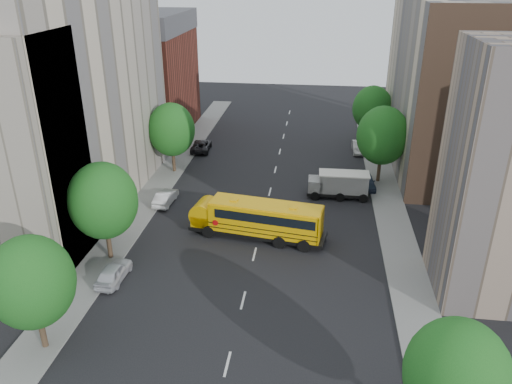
% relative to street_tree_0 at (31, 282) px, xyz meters
% --- Properties ---
extents(ground, '(120.00, 120.00, 0.00)m').
position_rel_street_tree_0_xyz_m(ground, '(11.00, 14.00, -4.64)').
color(ground, black).
rests_on(ground, ground).
extents(sidewalk_left, '(3.00, 80.00, 0.12)m').
position_rel_street_tree_0_xyz_m(sidewalk_left, '(-0.50, 19.00, -4.58)').
color(sidewalk_left, slate).
rests_on(sidewalk_left, ground).
extents(sidewalk_right, '(3.00, 80.00, 0.12)m').
position_rel_street_tree_0_xyz_m(sidewalk_right, '(22.50, 19.00, -4.58)').
color(sidewalk_right, slate).
rests_on(sidewalk_right, ground).
extents(lane_markings, '(0.15, 64.00, 0.01)m').
position_rel_street_tree_0_xyz_m(lane_markings, '(11.00, 24.00, -4.64)').
color(lane_markings, silver).
rests_on(lane_markings, ground).
extents(building_left_cream, '(10.00, 26.00, 20.00)m').
position_rel_street_tree_0_xyz_m(building_left_cream, '(-7.00, 20.00, 5.36)').
color(building_left_cream, beige).
rests_on(building_left_cream, ground).
extents(building_left_redbrick, '(10.00, 15.00, 13.00)m').
position_rel_street_tree_0_xyz_m(building_left_redbrick, '(-7.00, 42.00, 1.86)').
color(building_left_redbrick, maroon).
rests_on(building_left_redbrick, ground).
extents(building_left_near, '(10.00, 7.00, 17.00)m').
position_rel_street_tree_0_xyz_m(building_left_near, '(-7.00, 9.50, 3.86)').
color(building_left_near, beige).
rests_on(building_left_near, ground).
extents(building_right_far, '(10.00, 22.00, 18.00)m').
position_rel_street_tree_0_xyz_m(building_right_far, '(29.00, 34.00, 4.36)').
color(building_right_far, beige).
rests_on(building_right_far, ground).
extents(building_right_sidewall, '(10.10, 0.30, 18.00)m').
position_rel_street_tree_0_xyz_m(building_right_sidewall, '(29.00, 23.00, 4.36)').
color(building_right_sidewall, brown).
rests_on(building_right_sidewall, ground).
extents(street_tree_0, '(4.80, 4.80, 7.41)m').
position_rel_street_tree_0_xyz_m(street_tree_0, '(0.00, 0.00, 0.00)').
color(street_tree_0, '#38281C').
rests_on(street_tree_0, ground).
extents(street_tree_1, '(5.12, 5.12, 7.90)m').
position_rel_street_tree_0_xyz_m(street_tree_1, '(0.00, 10.00, 0.31)').
color(street_tree_1, '#38281C').
rests_on(street_tree_1, ground).
extents(street_tree_2, '(4.99, 4.99, 7.71)m').
position_rel_street_tree_0_xyz_m(street_tree_2, '(0.00, 28.00, 0.19)').
color(street_tree_2, '#38281C').
rests_on(street_tree_2, ground).
extents(street_tree_3, '(4.61, 4.61, 7.11)m').
position_rel_street_tree_0_xyz_m(street_tree_3, '(22.00, -4.00, -0.19)').
color(street_tree_3, '#38281C').
rests_on(street_tree_3, ground).
extents(street_tree_4, '(5.25, 5.25, 8.10)m').
position_rel_street_tree_0_xyz_m(street_tree_4, '(22.00, 28.00, 0.43)').
color(street_tree_4, '#38281C').
rests_on(street_tree_4, ground).
extents(street_tree_5, '(4.86, 4.86, 7.51)m').
position_rel_street_tree_0_xyz_m(street_tree_5, '(22.00, 40.00, 0.06)').
color(street_tree_5, '#38281C').
rests_on(street_tree_5, ground).
extents(school_bus, '(11.66, 4.35, 3.22)m').
position_rel_street_tree_0_xyz_m(school_bus, '(10.77, 14.80, -2.85)').
color(school_bus, black).
rests_on(school_bus, ground).
extents(safari_truck, '(6.04, 2.32, 2.57)m').
position_rel_street_tree_0_xyz_m(safari_truck, '(17.77, 23.64, -3.28)').
color(safari_truck, black).
rests_on(safari_truck, ground).
extents(parked_car_0, '(1.71, 3.98, 1.34)m').
position_rel_street_tree_0_xyz_m(parked_car_0, '(1.40, 7.20, -3.97)').
color(parked_car_0, silver).
rests_on(parked_car_0, ground).
extents(parked_car_1, '(1.58, 3.99, 1.29)m').
position_rel_street_tree_0_xyz_m(parked_car_1, '(1.40, 20.06, -4.00)').
color(parked_car_1, silver).
rests_on(parked_car_1, ground).
extents(parked_car_2, '(2.45, 4.76, 1.29)m').
position_rel_street_tree_0_xyz_m(parked_car_2, '(1.40, 35.12, -4.00)').
color(parked_car_2, black).
rests_on(parked_car_2, ground).
extents(parked_car_4, '(2.05, 4.27, 1.41)m').
position_rel_street_tree_0_xyz_m(parked_car_4, '(20.60, 26.36, -3.94)').
color(parked_car_4, '#35435D').
rests_on(parked_car_4, ground).
extents(parked_car_5, '(1.48, 4.02, 1.31)m').
position_rel_street_tree_0_xyz_m(parked_car_5, '(20.47, 36.98, -3.98)').
color(parked_car_5, gray).
rests_on(parked_car_5, ground).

